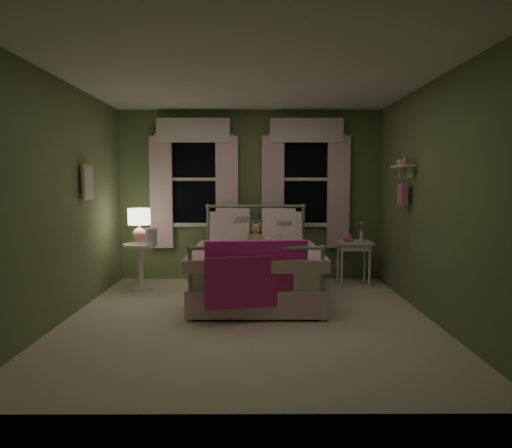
{
  "coord_description": "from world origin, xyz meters",
  "views": [
    {
      "loc": [
        0.06,
        -4.93,
        1.49
      ],
      "look_at": [
        0.09,
        0.54,
        1.0
      ],
      "focal_mm": 32.0,
      "sensor_mm": 36.0,
      "label": 1
    }
  ],
  "objects_px": {
    "teddy_bear": "(256,235)",
    "table_lamp": "(139,222)",
    "bed": "(256,269)",
    "child_left": "(235,223)",
    "nightstand_right": "(354,248)",
    "child_right": "(276,227)",
    "nightstand_left": "(140,260)"
  },
  "relations": [
    {
      "from": "child_right",
      "to": "teddy_bear",
      "type": "bearing_deg",
      "value": 21.14
    },
    {
      "from": "teddy_bear",
      "to": "table_lamp",
      "type": "distance_m",
      "value": 1.64
    },
    {
      "from": "table_lamp",
      "to": "nightstand_right",
      "type": "height_order",
      "value": "table_lamp"
    },
    {
      "from": "teddy_bear",
      "to": "table_lamp",
      "type": "xyz_separation_m",
      "value": [
        -1.62,
        0.23,
        0.16
      ]
    },
    {
      "from": "nightstand_left",
      "to": "child_right",
      "type": "bearing_deg",
      "value": -2.07
    },
    {
      "from": "bed",
      "to": "child_left",
      "type": "bearing_deg",
      "value": 123.6
    },
    {
      "from": "table_lamp",
      "to": "nightstand_right",
      "type": "relative_size",
      "value": 0.74
    },
    {
      "from": "bed",
      "to": "teddy_bear",
      "type": "relative_size",
      "value": 6.7
    },
    {
      "from": "child_left",
      "to": "child_right",
      "type": "height_order",
      "value": "child_left"
    },
    {
      "from": "teddy_bear",
      "to": "nightstand_right",
      "type": "xyz_separation_m",
      "value": [
        1.43,
        0.51,
        -0.24
      ]
    },
    {
      "from": "table_lamp",
      "to": "nightstand_left",
      "type": "bearing_deg",
      "value": 180.0
    },
    {
      "from": "teddy_bear",
      "to": "table_lamp",
      "type": "relative_size",
      "value": 0.64
    },
    {
      "from": "bed",
      "to": "table_lamp",
      "type": "xyz_separation_m",
      "value": [
        -1.62,
        0.49,
        0.57
      ]
    },
    {
      "from": "child_right",
      "to": "nightstand_right",
      "type": "height_order",
      "value": "child_right"
    },
    {
      "from": "child_right",
      "to": "table_lamp",
      "type": "height_order",
      "value": "child_right"
    },
    {
      "from": "bed",
      "to": "nightstand_right",
      "type": "xyz_separation_m",
      "value": [
        1.43,
        0.77,
        0.17
      ]
    },
    {
      "from": "bed",
      "to": "nightstand_right",
      "type": "bearing_deg",
      "value": 28.25
    },
    {
      "from": "teddy_bear",
      "to": "nightstand_right",
      "type": "relative_size",
      "value": 0.47
    },
    {
      "from": "teddy_bear",
      "to": "table_lamp",
      "type": "height_order",
      "value": "table_lamp"
    },
    {
      "from": "bed",
      "to": "nightstand_right",
      "type": "height_order",
      "value": "bed"
    },
    {
      "from": "bed",
      "to": "nightstand_left",
      "type": "height_order",
      "value": "bed"
    },
    {
      "from": "teddy_bear",
      "to": "nightstand_left",
      "type": "relative_size",
      "value": 0.47
    },
    {
      "from": "child_right",
      "to": "nightstand_right",
      "type": "distance_m",
      "value": 1.25
    },
    {
      "from": "child_left",
      "to": "bed",
      "type": "bearing_deg",
      "value": 140.18
    },
    {
      "from": "bed",
      "to": "nightstand_left",
      "type": "bearing_deg",
      "value": 163.15
    },
    {
      "from": "table_lamp",
      "to": "teddy_bear",
      "type": "bearing_deg",
      "value": -7.99
    },
    {
      "from": "table_lamp",
      "to": "nightstand_right",
      "type": "xyz_separation_m",
      "value": [
        3.05,
        0.28,
        -0.4
      ]
    },
    {
      "from": "child_left",
      "to": "table_lamp",
      "type": "height_order",
      "value": "child_left"
    },
    {
      "from": "child_right",
      "to": "table_lamp",
      "type": "bearing_deg",
      "value": -10.43
    },
    {
      "from": "bed",
      "to": "child_right",
      "type": "relative_size",
      "value": 3.14
    },
    {
      "from": "nightstand_left",
      "to": "nightstand_right",
      "type": "xyz_separation_m",
      "value": [
        3.05,
        0.28,
        0.13
      ]
    },
    {
      "from": "child_right",
      "to": "table_lamp",
      "type": "relative_size",
      "value": 1.37
    }
  ]
}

